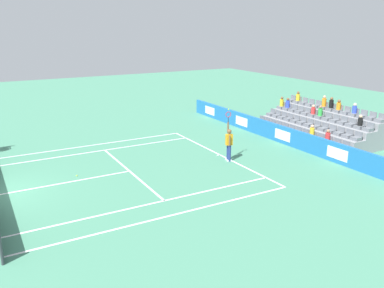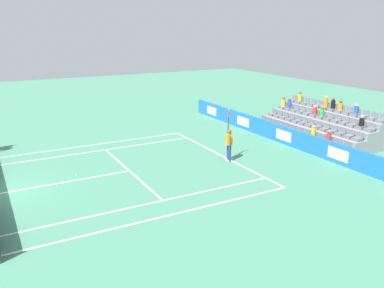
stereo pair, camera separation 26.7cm
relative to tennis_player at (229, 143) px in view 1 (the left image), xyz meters
The scene contains 12 objects.
line_baseline 1.47m from the tennis_player, ahead, with size 10.97×0.10×0.01m, color white.
line_service 5.55m from the tennis_player, 78.57° to the left, with size 8.23×0.10×0.01m, color white.
line_centre_service 8.67m from the tennis_player, 82.79° to the left, with size 0.10×6.40×0.01m, color white.
line_singles_sideline_left 7.85m from the tennis_player, 48.16° to the left, with size 0.10×11.89×0.01m, color white.
line_singles_sideline_right 6.62m from the tennis_player, 117.59° to the left, with size 0.10×11.89×0.01m, color white.
line_doubles_sideline_left 8.82m from the tennis_player, 41.47° to the left, with size 0.10×11.89×0.01m, color white.
line_doubles_sideline_right 7.35m from the tennis_player, 127.19° to the left, with size 0.10×11.89×0.01m, color white.
line_centre_mark 1.47m from the tennis_player, ahead, with size 0.10×0.20×0.01m, color white.
sponsor_barrier 5.04m from the tennis_player, 77.55° to the right, with size 21.57×0.22×1.10m.
tennis_player is the anchor object (origin of this frame).
stadium_stand 7.93m from the tennis_player, 82.13° to the right, with size 8.06×3.80×2.62m.
loose_tennis_ball 8.10m from the tennis_player, 78.00° to the left, with size 0.07×0.07×0.07m, color #D1E533.
Camera 1 is at (-18.25, 0.18, 7.12)m, focal length 37.42 mm.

